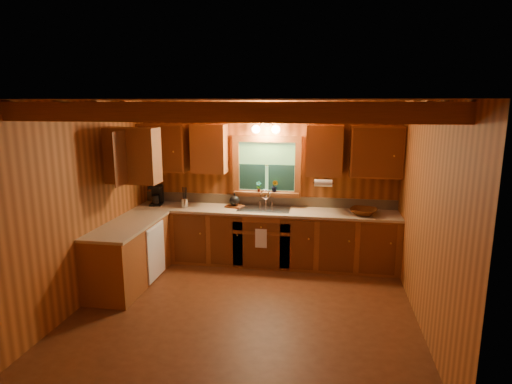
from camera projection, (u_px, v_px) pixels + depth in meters
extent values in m
plane|color=#592E15|center=(246.00, 308.00, 5.42)|extent=(4.20, 4.20, 0.00)
plane|color=brown|center=(245.00, 100.00, 4.88)|extent=(4.20, 4.20, 0.00)
plane|color=brown|center=(267.00, 181.00, 6.99)|extent=(4.20, 0.00, 4.20)
plane|color=brown|center=(199.00, 269.00, 3.32)|extent=(4.20, 0.00, 4.20)
plane|color=brown|center=(86.00, 203.00, 5.49)|extent=(0.00, 3.80, 3.80)
plane|color=brown|center=(427.00, 217.00, 4.81)|extent=(0.00, 3.80, 3.80)
cube|color=brown|center=(219.00, 112.00, 3.75)|extent=(4.20, 0.14, 0.18)
cube|color=brown|center=(238.00, 110.00, 4.52)|extent=(4.20, 0.14, 0.18)
cube|color=brown|center=(251.00, 109.00, 5.29)|extent=(4.20, 0.14, 0.18)
cube|color=brown|center=(261.00, 108.00, 6.06)|extent=(4.20, 0.14, 0.18)
cube|color=brown|center=(264.00, 238.00, 6.87)|extent=(4.20, 0.62, 0.86)
cube|color=brown|center=(129.00, 255.00, 6.08)|extent=(0.62, 1.60, 0.86)
cube|color=tan|center=(264.00, 211.00, 6.77)|extent=(4.20, 0.66, 0.04)
cube|color=tan|center=(128.00, 225.00, 5.99)|extent=(0.64, 1.60, 0.04)
cube|color=tan|center=(267.00, 200.00, 7.04)|extent=(4.20, 0.02, 0.16)
cube|color=white|center=(156.00, 252.00, 6.23)|extent=(0.02, 0.60, 0.80)
cube|color=brown|center=(164.00, 148.00, 6.98)|extent=(0.78, 0.34, 0.78)
cube|color=brown|center=(209.00, 149.00, 6.86)|extent=(0.55, 0.34, 0.78)
cube|color=brown|center=(324.00, 151.00, 6.56)|extent=(0.55, 0.34, 0.78)
cube|color=brown|center=(376.00, 152.00, 6.44)|extent=(0.78, 0.34, 0.78)
cube|color=brown|center=(120.00, 155.00, 6.01)|extent=(0.34, 1.10, 0.78)
cube|color=brown|center=(267.00, 139.00, 6.80)|extent=(1.12, 0.08, 0.10)
cube|color=brown|center=(267.00, 194.00, 6.99)|extent=(1.12, 0.08, 0.10)
cube|color=brown|center=(236.00, 166.00, 6.98)|extent=(0.10, 0.08, 0.80)
cube|color=brown|center=(298.00, 167.00, 6.81)|extent=(0.10, 0.08, 0.80)
cube|color=#3A702F|center=(267.00, 166.00, 6.93)|extent=(0.92, 0.01, 0.80)
cube|color=#102F2D|center=(252.00, 177.00, 6.98)|extent=(0.42, 0.02, 0.42)
cube|color=#102F2D|center=(281.00, 178.00, 6.90)|extent=(0.42, 0.02, 0.42)
cylinder|color=black|center=(267.00, 165.00, 6.90)|extent=(0.92, 0.01, 0.01)
cube|color=brown|center=(266.00, 193.00, 6.95)|extent=(1.06, 0.14, 0.04)
cylinder|color=black|center=(267.00, 124.00, 6.75)|extent=(0.08, 0.03, 0.08)
cylinder|color=black|center=(260.00, 125.00, 6.71)|extent=(0.09, 0.17, 0.08)
cylinder|color=black|center=(273.00, 125.00, 6.68)|extent=(0.09, 0.17, 0.08)
sphere|color=#FFE0A5|center=(256.00, 129.00, 6.68)|extent=(0.13, 0.13, 0.13)
sphere|color=#FFE0A5|center=(276.00, 129.00, 6.63)|extent=(0.13, 0.13, 0.13)
cylinder|color=white|center=(323.00, 183.00, 6.47)|extent=(0.27, 0.11, 0.11)
cube|color=white|center=(261.00, 238.00, 6.53)|extent=(0.18, 0.01, 0.30)
cube|color=silver|center=(264.00, 209.00, 6.78)|extent=(0.82, 0.48, 0.02)
cube|color=#262628|center=(253.00, 212.00, 6.82)|extent=(0.34, 0.40, 0.14)
cube|color=#262628|center=(276.00, 213.00, 6.76)|extent=(0.34, 0.40, 0.14)
cylinder|color=silver|center=(266.00, 200.00, 6.93)|extent=(0.04, 0.04, 0.22)
torus|color=silver|center=(265.00, 194.00, 6.85)|extent=(0.16, 0.02, 0.16)
cube|color=black|center=(156.00, 204.00, 7.06)|extent=(0.19, 0.23, 0.03)
cube|color=black|center=(158.00, 194.00, 7.09)|extent=(0.19, 0.08, 0.31)
cube|color=black|center=(155.00, 187.00, 6.98)|extent=(0.19, 0.21, 0.04)
cylinder|color=black|center=(155.00, 199.00, 7.01)|extent=(0.11, 0.11, 0.13)
cylinder|color=silver|center=(184.00, 203.00, 6.90)|extent=(0.12, 0.12, 0.15)
cylinder|color=black|center=(183.00, 194.00, 6.86)|extent=(0.03, 0.04, 0.22)
cylinder|color=black|center=(184.00, 194.00, 6.87)|extent=(0.01, 0.01, 0.22)
cylinder|color=black|center=(185.00, 194.00, 6.87)|extent=(0.03, 0.04, 0.22)
cylinder|color=black|center=(186.00, 194.00, 6.88)|extent=(0.04, 0.06, 0.21)
cube|color=#5E2E14|center=(235.00, 206.00, 6.92)|extent=(0.32, 0.26, 0.02)
sphere|color=black|center=(235.00, 201.00, 6.90)|extent=(0.17, 0.17, 0.17)
cylinder|color=black|center=(234.00, 194.00, 6.88)|extent=(0.03, 0.03, 0.04)
imported|color=#48230C|center=(364.00, 212.00, 6.44)|extent=(0.50, 0.50, 0.10)
imported|color=#5E2E14|center=(259.00, 187.00, 6.92)|extent=(0.09, 0.07, 0.17)
imported|color=#5E2E14|center=(275.00, 186.00, 6.90)|extent=(0.14, 0.12, 0.20)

